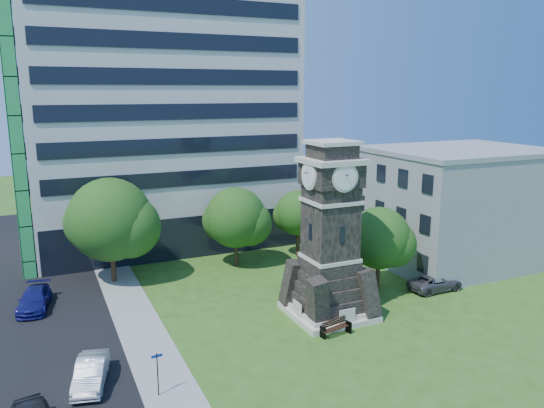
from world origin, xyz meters
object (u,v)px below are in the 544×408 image
street_sign (157,370)px  clock_tower (330,242)px  car_street_north (34,299)px  car_street_mid (91,373)px  park_bench (335,327)px  car_east_lot (435,283)px

street_sign → clock_tower: bearing=17.2°
clock_tower → car_street_north: (-18.82, 9.60, -4.58)m
clock_tower → car_street_mid: size_ratio=2.89×
car_street_mid → car_street_north: bearing=116.1°
park_bench → car_east_lot: bearing=5.1°
park_bench → car_street_mid: bearing=166.5°
car_street_mid → street_sign: size_ratio=1.77×
clock_tower → park_bench: bearing=-112.3°
car_street_north → street_sign: (5.68, -14.87, 0.80)m
park_bench → street_sign: (-11.91, -2.28, 0.94)m
park_bench → clock_tower: bearing=55.3°
clock_tower → park_bench: (-1.23, -2.99, -4.72)m
clock_tower → car_street_mid: clock_tower is taller
car_street_mid → park_bench: car_street_mid is taller
car_street_north → street_sign: size_ratio=2.01×
clock_tower → car_street_north: bearing=153.0°
car_east_lot → car_street_mid: bearing=96.7°
street_sign → car_street_mid: bearing=135.0°
car_street_mid → car_street_north: 12.56m
car_street_mid → car_east_lot: bearing=21.0°
car_east_lot → park_bench: car_east_lot is taller
park_bench → street_sign: 12.16m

